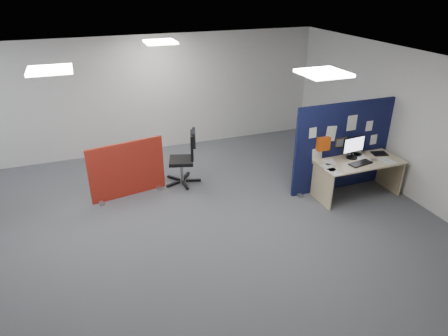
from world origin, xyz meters
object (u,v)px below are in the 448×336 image
object	(u,v)px
main_desk	(357,169)
monitor_main	(353,146)
red_divider	(127,170)
navy_divider	(343,147)
office_chair	(187,154)

from	to	relation	value
main_desk	monitor_main	world-z (taller)	monitor_main
main_desk	red_divider	bearing A→B (deg)	160.01
navy_divider	office_chair	size ratio (longest dim) A/B	1.92
navy_divider	red_divider	xyz separation A→B (m)	(-3.99, 1.14, -0.35)
monitor_main	red_divider	xyz separation A→B (m)	(-4.05, 1.36, -0.44)
main_desk	office_chair	world-z (taller)	office_chair
monitor_main	red_divider	world-z (taller)	monitor_main
navy_divider	office_chair	distance (m)	3.07
navy_divider	monitor_main	xyz separation A→B (m)	(0.06, -0.23, 0.09)
navy_divider	main_desk	bearing A→B (deg)	-72.20
main_desk	navy_divider	bearing A→B (deg)	107.80
navy_divider	office_chair	xyz separation A→B (m)	(-2.79, 1.24, -0.25)
monitor_main	office_chair	distance (m)	3.22
main_desk	monitor_main	bearing A→B (deg)	114.07
monitor_main	office_chair	xyz separation A→B (m)	(-2.85, 1.47, -0.34)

